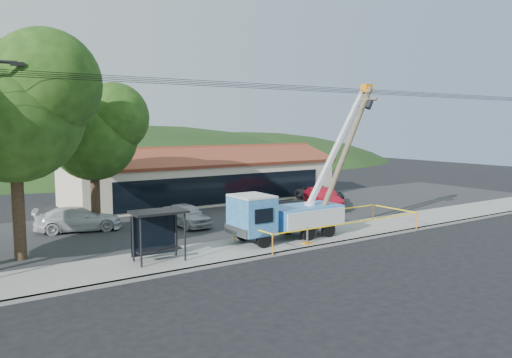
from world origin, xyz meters
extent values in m
plane|color=black|center=(0.00, 0.00, 0.00)|extent=(120.00, 120.00, 0.00)
cube|color=gray|center=(0.00, 2.10, 0.07)|extent=(60.00, 0.25, 0.15)
cube|color=gray|center=(0.00, 4.00, 0.07)|extent=(60.00, 4.00, 0.15)
cube|color=#28282B|center=(0.00, 12.00, 0.05)|extent=(60.00, 12.00, 0.10)
cube|color=beige|center=(4.00, 20.00, 1.70)|extent=(22.00, 8.00, 3.40)
cube|color=black|center=(4.00, 15.98, 1.43)|extent=(18.04, 0.08, 2.21)
cube|color=brown|center=(4.00, 18.00, 3.90)|extent=(22.50, 4.53, 1.52)
cube|color=brown|center=(4.00, 22.00, 3.90)|extent=(22.50, 4.53, 1.52)
cube|color=brown|center=(4.00, 20.00, 4.55)|extent=(22.50, 0.30, 0.25)
cube|color=black|center=(-12.20, 5.00, 8.85)|extent=(0.50, 0.22, 0.15)
cylinder|color=#332316|center=(-12.00, 8.00, 2.53)|extent=(0.56, 0.56, 5.06)
sphere|color=#1A370F|center=(-12.00, 8.00, 6.90)|extent=(6.30, 6.30, 6.30)
sphere|color=#1A370F|center=(-10.74, 7.16, 8.28)|extent=(5.04, 5.04, 5.04)
cylinder|color=#332316|center=(-7.00, 13.00, 2.09)|extent=(0.56, 0.56, 4.18)
sphere|color=#1A370F|center=(-7.00, 13.00, 5.70)|extent=(5.25, 5.25, 5.25)
sphere|color=#1A370F|center=(-8.05, 13.70, 6.65)|extent=(4.20, 4.20, 4.20)
sphere|color=#1A370F|center=(-5.95, 12.30, 6.84)|extent=(4.20, 4.20, 4.20)
ellipsoid|color=#1B3112|center=(10.00, 55.00, 0.00)|extent=(89.60, 64.00, 32.00)
ellipsoid|color=#1B3112|center=(30.00, 55.00, 0.00)|extent=(72.80, 52.00, 26.00)
cylinder|color=black|center=(0.00, 3.10, 8.19)|extent=(60.00, 0.02, 0.02)
cylinder|color=black|center=(0.00, 3.60, 8.31)|extent=(60.00, 0.02, 0.02)
cylinder|color=black|center=(0.00, 4.10, 8.43)|extent=(60.00, 0.02, 0.02)
cylinder|color=black|center=(0.00, 4.50, 8.55)|extent=(60.00, 0.02, 0.02)
cylinder|color=black|center=(-1.32, 3.27, 0.55)|extent=(0.83, 0.28, 0.83)
cylinder|color=black|center=(-1.32, 5.20, 0.55)|extent=(0.83, 0.28, 0.83)
cylinder|color=black|center=(1.62, 3.27, 0.55)|extent=(0.83, 0.28, 0.83)
cylinder|color=black|center=(1.62, 5.20, 0.55)|extent=(0.83, 0.28, 0.83)
cylinder|color=black|center=(3.09, 3.27, 0.55)|extent=(0.83, 0.28, 0.83)
cylinder|color=black|center=(3.09, 5.20, 0.55)|extent=(0.83, 0.28, 0.83)
cube|color=black|center=(1.07, 4.24, 0.78)|extent=(6.07, 0.92, 0.23)
cube|color=#3564BE|center=(-1.42, 4.24, 1.70)|extent=(1.84, 2.21, 1.93)
cube|color=silver|center=(-1.42, 4.24, 2.71)|extent=(1.84, 2.21, 0.11)
cube|color=black|center=(-2.29, 4.24, 1.84)|extent=(0.07, 1.66, 0.83)
cube|color=gray|center=(-2.38, 4.24, 0.97)|extent=(0.14, 2.12, 0.46)
cube|color=#3564BE|center=(2.08, 4.24, 1.33)|extent=(4.23, 2.21, 1.10)
cylinder|color=silver|center=(2.54, 4.24, 1.75)|extent=(0.64, 0.64, 0.55)
cube|color=silver|center=(4.61, 4.24, 5.28)|extent=(4.36, 0.26, 6.75)
cube|color=gray|center=(4.89, 4.24, 5.51)|extent=(2.63, 0.17, 4.05)
cube|color=orange|center=(6.68, 4.05, 8.59)|extent=(0.55, 0.46, 0.46)
cube|color=orange|center=(1.07, 2.67, 0.17)|extent=(0.41, 0.41, 0.07)
cube|color=orange|center=(3.46, 5.80, 0.17)|extent=(0.41, 0.41, 0.07)
cylinder|color=brown|center=(4.53, 3.79, 4.37)|extent=(4.58, 0.32, 8.58)
cube|color=brown|center=(6.32, 3.79, 7.89)|extent=(0.16, 1.77, 0.16)
cylinder|color=black|center=(6.13, 4.29, 7.59)|extent=(0.54, 0.35, 0.60)
cylinder|color=black|center=(6.13, 3.30, 7.59)|extent=(0.54, 0.35, 0.60)
cylinder|color=black|center=(-7.83, 3.36, 1.28)|extent=(0.10, 0.10, 2.27)
cylinder|color=black|center=(-5.75, 3.26, 1.28)|extent=(0.10, 0.10, 2.27)
cylinder|color=black|center=(-7.77, 4.50, 1.28)|extent=(0.10, 0.10, 2.27)
cylinder|color=black|center=(-5.69, 4.39, 1.28)|extent=(0.10, 0.10, 2.27)
cube|color=black|center=(-6.76, 3.88, 2.46)|extent=(2.53, 1.63, 0.11)
cube|color=black|center=(-6.73, 4.49, 1.28)|extent=(2.27, 0.16, 1.89)
cube|color=black|center=(-6.76, 3.88, 0.66)|extent=(2.10, 0.48, 0.08)
cylinder|color=orange|center=(-1.74, 1.92, 0.67)|extent=(0.06, 0.06, 1.04)
cylinder|color=orange|center=(9.01, 1.92, 0.67)|extent=(0.06, 0.06, 1.04)
cylinder|color=orange|center=(9.01, 5.44, 0.67)|extent=(0.06, 0.06, 1.04)
cylinder|color=orange|center=(-1.74, 5.44, 0.67)|extent=(0.06, 0.06, 1.04)
cube|color=yellow|center=(3.63, 1.92, 1.13)|extent=(10.74, 0.01, 0.06)
cube|color=yellow|center=(9.01, 3.68, 1.13)|extent=(0.01, 3.52, 0.06)
cube|color=yellow|center=(3.63, 5.44, 1.13)|extent=(10.74, 0.01, 0.06)
cube|color=yellow|center=(-1.74, 3.68, 1.13)|extent=(0.01, 3.52, 0.06)
imported|color=#B9BCC1|center=(-2.08, 10.66, 0.00)|extent=(1.93, 4.26, 1.42)
imported|color=maroon|center=(9.39, 10.83, 0.00)|extent=(3.23, 4.97, 1.55)
imported|color=white|center=(-8.09, 12.95, 0.00)|extent=(5.30, 3.11, 1.44)
imported|color=black|center=(11.87, 14.04, 0.00)|extent=(2.73, 4.66, 1.22)
camera|label=1|loc=(-15.59, -17.27, 6.43)|focal=35.00mm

